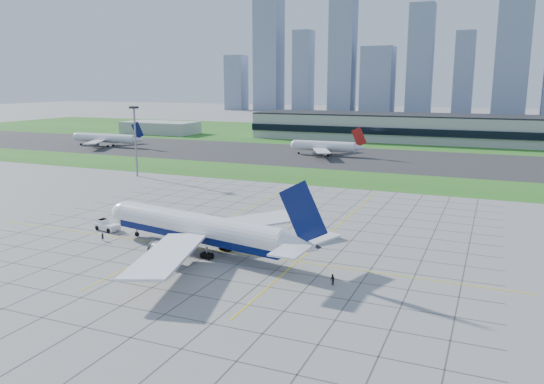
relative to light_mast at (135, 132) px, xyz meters
The scene contains 15 objects.
ground 96.89m from the light_mast, 42.88° to the right, with size 1400.00×1400.00×0.00m, color #9C9C97.
grass_median 76.07m from the light_mast, 19.65° to the left, with size 700.00×35.00×0.04m, color #25631C.
asphalt_taxiway 107.52m from the light_mast, 48.81° to the left, with size 700.00×75.00×0.04m, color #383838.
grass_far 203.13m from the light_mast, 69.78° to the left, with size 700.00×145.00×0.04m, color #25631C.
apron_markings 90.15m from the light_mast, 37.43° to the right, with size 120.00×130.00×0.03m.
terminal 198.37m from the light_mast, 56.29° to the left, with size 260.00×43.00×15.80m.
service_block 171.09m from the light_mast, 121.83° to the left, with size 50.00×25.00×8.00m, color #B7B7B2.
light_mast is the anchor object (origin of this frame).
city_skyline 461.11m from the light_mast, 82.33° to the left, with size 523.00×32.40×160.00m.
airliner 96.70m from the light_mast, 45.42° to the right, with size 54.42×54.63×17.28m.
pushback_tug 75.92m from the light_mast, 58.36° to the right, with size 8.97×4.03×2.46m.
crew_near 84.36m from the light_mast, 58.09° to the right, with size 0.67×0.44×1.83m, color black.
crew_far 124.68m from the light_mast, 37.86° to the right, with size 0.94×0.73×1.93m, color black.
distant_jet_0 102.94m from the light_mast, 136.13° to the left, with size 44.78×42.66×14.08m.
distant_jet_1 95.27m from the light_mast, 59.98° to the left, with size 34.87×42.66×14.08m.
Camera 1 is at (51.57, -93.59, 33.87)m, focal length 35.00 mm.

